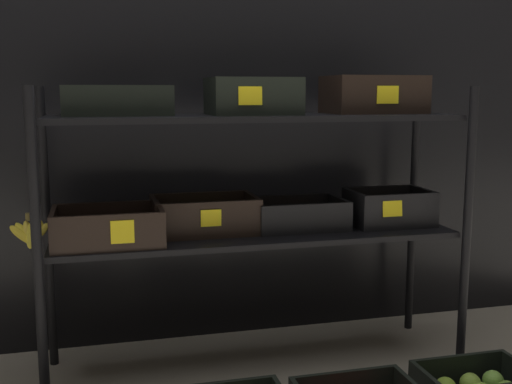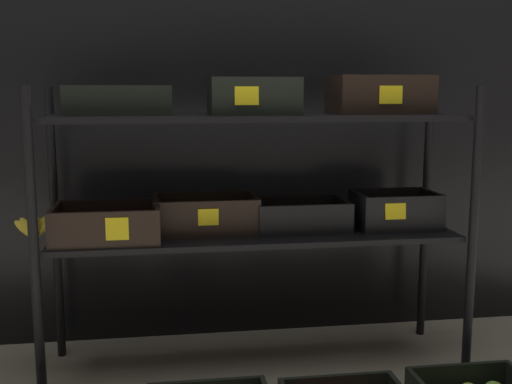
# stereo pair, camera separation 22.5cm
# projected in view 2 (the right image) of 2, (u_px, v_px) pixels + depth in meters

# --- Properties ---
(ground_plane) EXTENTS (10.00, 10.00, 0.00)m
(ground_plane) POSITION_uv_depth(u_px,v_px,m) (256.00, 365.00, 2.35)
(ground_plane) COLOR gray
(storefront_wall) EXTENTS (3.88, 0.12, 2.15)m
(storefront_wall) POSITION_uv_depth(u_px,v_px,m) (242.00, 79.00, 2.57)
(storefront_wall) COLOR black
(storefront_wall) RESTS_ON ground_plane
(display_rack) EXTENTS (1.61, 0.43, 1.08)m
(display_rack) POSITION_uv_depth(u_px,v_px,m) (251.00, 177.00, 2.25)
(display_rack) COLOR black
(display_rack) RESTS_ON ground_plane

